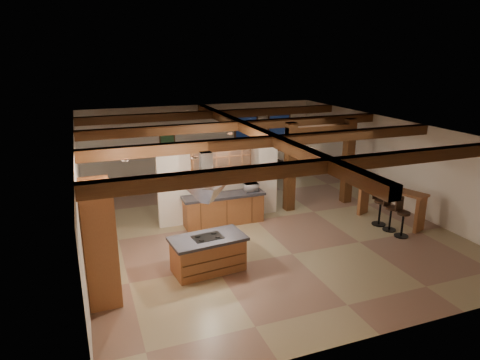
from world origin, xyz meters
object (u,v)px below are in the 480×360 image
object	(u,v)px
kitchen_island	(208,254)
dining_table	(230,179)
sofa	(263,164)
bar_counter	(391,199)

from	to	relation	value
kitchen_island	dining_table	distance (m)	6.47
sofa	dining_table	bearing A→B (deg)	57.82
sofa	bar_counter	xyz separation A→B (m)	(1.25, -6.82, 0.47)
kitchen_island	bar_counter	size ratio (longest dim) A/B	0.86
kitchen_island	dining_table	world-z (taller)	kitchen_island
kitchen_island	dining_table	size ratio (longest dim) A/B	0.97
bar_counter	kitchen_island	bearing A→B (deg)	-171.06
dining_table	bar_counter	size ratio (longest dim) A/B	0.88
bar_counter	dining_table	bearing A→B (deg)	124.66
kitchen_island	sofa	xyz separation A→B (m)	(4.81, 7.77, -0.17)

